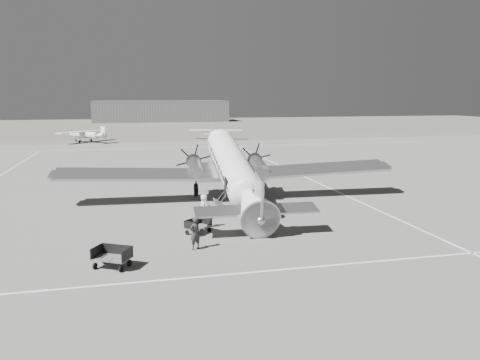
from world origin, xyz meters
name	(u,v)px	position (x,y,z in m)	size (l,w,h in m)	color
ground	(201,205)	(0.00, 0.00, 0.00)	(260.00, 260.00, 0.00)	slate
taxi_line_near	(246,273)	(0.00, -14.00, 0.01)	(60.00, 0.15, 0.01)	silver
taxi_line_right	(349,197)	(12.00, 0.00, 0.01)	(0.15, 80.00, 0.01)	silver
taxi_line_horizon	(163,148)	(0.00, 40.00, 0.01)	(90.00, 0.15, 0.01)	silver
grass_infield	(149,126)	(0.00, 95.00, 0.00)	(260.00, 90.00, 0.01)	#59574B
hangar_main	(161,111)	(5.00, 120.00, 3.30)	(42.00, 14.00, 6.60)	#616161
dc3_airliner	(234,171)	(2.44, -0.40, 2.53)	(26.61, 18.47, 5.07)	#A8A8AB
light_plane_left	(86,136)	(-12.46, 52.29, 1.14)	(10.97, 8.90, 2.28)	white
light_plane_right	(215,134)	(10.59, 52.47, 1.05)	(10.11, 8.20, 2.10)	white
baggage_cart_near	(198,226)	(-1.24, -7.28, 0.44)	(1.55, 1.09, 0.87)	#545454
baggage_cart_far	(112,257)	(-5.98, -11.90, 0.50)	(1.77, 1.25, 1.00)	#545454
ground_crew	(195,233)	(-1.81, -10.10, 0.88)	(0.64, 0.42, 1.75)	#2B2B2B
ramp_agent	(208,215)	(-0.48, -6.09, 0.75)	(0.73, 0.57, 1.50)	beige
passenger	(204,207)	(-0.38, -4.07, 0.83)	(0.81, 0.53, 1.66)	silver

